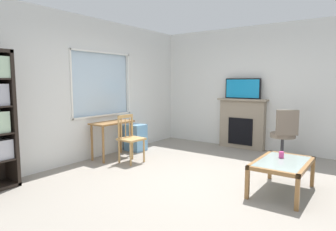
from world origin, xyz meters
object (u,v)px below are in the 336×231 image
Objects in this scene: coffee_table at (282,165)px; tv at (243,89)px; sippy_cup at (281,155)px; plastic_drawer_unit at (136,137)px; wooden_chair at (130,138)px; office_chair at (284,132)px; fireplace at (242,123)px; desk_under_window at (112,128)px.

tv is at bearing 33.23° from coffee_table.
tv is at bearing 34.15° from sippy_cup.
plastic_drawer_unit is at bearing 78.33° from coffee_table.
wooden_chair is 0.90× the size of office_chair.
plastic_drawer_unit is 2.45m from fireplace.
sippy_cup is (-1.59, -0.36, -0.07)m from office_chair.
fireplace is at bearing -48.98° from plastic_drawer_unit.
sippy_cup is (-0.52, -3.26, 0.20)m from plastic_drawer_unit.
desk_under_window is at bearing 91.04° from coffee_table.
tv is 2.68m from sippy_cup.
sippy_cup is at bearing -85.99° from desk_under_window.
plastic_drawer_unit is 0.56× the size of coffee_table.
office_chair is at bearing -51.63° from wooden_chair.
fireplace is 0.80m from tv.
wooden_chair is 0.98m from plastic_drawer_unit.
fireplace is at bearing -28.15° from wooden_chair.
fireplace is 1.10× the size of coffee_table.
desk_under_window is 0.88× the size of office_chair.
wooden_chair is 2.76m from coffee_table.
desk_under_window is 0.98× the size of wooden_chair.
coffee_table is 11.59× the size of sippy_cup.
wooden_chair reaches higher than sippy_cup.
tv is 0.78× the size of coffee_table.
plastic_drawer_unit is at bearing 35.94° from wooden_chair.
tv reaches higher than desk_under_window.
desk_under_window is 3.38m from office_chair.
sippy_cup is (0.22, -3.21, -0.11)m from desk_under_window.
sippy_cup is (0.17, 0.06, 0.11)m from coffee_table.
wooden_chair is 2.98m from office_chair.
plastic_drawer_unit is 2.65m from tv.
fireplace is (1.60, -1.83, 0.28)m from plastic_drawer_unit.
wooden_chair reaches higher than desk_under_window.
plastic_drawer_unit is 0.58× the size of office_chair.
fireplace is at bearing -37.33° from desk_under_window.
plastic_drawer_unit is 0.71× the size of tv.
plastic_drawer_unit is 0.51× the size of fireplace.
coffee_table is (-0.68, -3.32, 0.09)m from plastic_drawer_unit.
plastic_drawer_unit is 6.48× the size of sippy_cup.
desk_under_window is at bearing 86.22° from wooden_chair.
sippy_cup is at bearing -146.08° from fireplace.
sippy_cup is at bearing -99.06° from plastic_drawer_unit.
fireplace reaches higher than office_chair.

